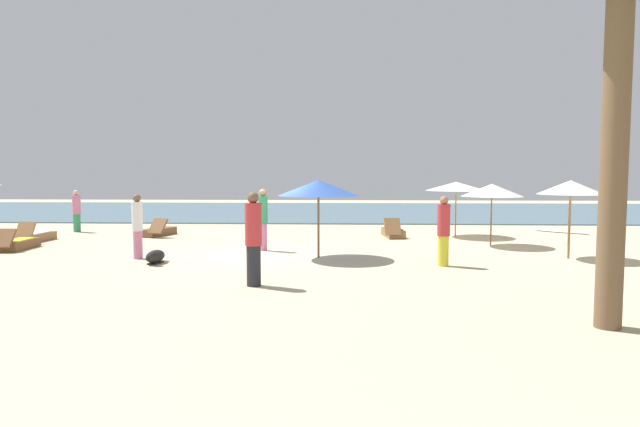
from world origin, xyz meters
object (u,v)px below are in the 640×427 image
object	(u,v)px
person_0	(444,231)
person_4	(77,211)
person_3	(253,238)
umbrella_5	(492,190)
lounger_0	(35,236)
surfboard	(561,232)
lounger_1	(393,232)
person_1	(137,226)
umbrella_4	(456,186)
lounger_3	(18,244)
lounger_2	(158,231)
dog	(155,257)
umbrella_0	(318,188)
umbrella_2	(571,188)
person_2	(263,219)

from	to	relation	value
person_0	person_4	distance (m)	14.96
person_0	person_3	xyz separation A→B (m)	(-4.39, -2.63, 0.10)
umbrella_5	person_4	bearing A→B (deg)	167.56
lounger_0	surfboard	size ratio (longest dim) A/B	0.88
lounger_1	surfboard	distance (m)	6.96
person_1	person_0	bearing A→B (deg)	-5.60
person_4	surfboard	world-z (taller)	person_4
umbrella_4	umbrella_5	world-z (taller)	umbrella_4
umbrella_4	umbrella_5	size ratio (longest dim) A/B	1.12
lounger_0	lounger_3	distance (m)	1.95
lounger_2	dog	size ratio (longest dim) A/B	2.14
umbrella_0	lounger_1	distance (m)	5.82
lounger_3	dog	size ratio (longest dim) A/B	2.06
person_0	person_3	world-z (taller)	person_3
lounger_0	surfboard	bearing A→B (deg)	10.83
lounger_2	person_4	world-z (taller)	person_4
surfboard	person_1	bearing A→B (deg)	-153.34
lounger_2	person_3	distance (m)	10.11
lounger_0	surfboard	xyz separation A→B (m)	(19.04, 3.64, -0.14)
umbrella_2	person_0	size ratio (longest dim) A/B	1.21
person_1	person_3	xyz separation A→B (m)	(3.76, -3.43, 0.09)
person_0	person_2	xyz separation A→B (m)	(-4.96, 2.51, 0.07)
person_2	person_3	size ratio (longest dim) A/B	0.95
umbrella_2	person_1	distance (m)	11.88
umbrella_2	lounger_1	size ratio (longest dim) A/B	1.26
person_4	person_3	bearing A→B (deg)	-48.78
person_2	surfboard	world-z (taller)	person_2
person_2	lounger_3	bearing A→B (deg)	-179.06
umbrella_0	umbrella_4	size ratio (longest dim) A/B	1.01
umbrella_2	surfboard	world-z (taller)	umbrella_2
dog	surfboard	bearing A→B (deg)	30.72
umbrella_0	person_4	world-z (taller)	umbrella_0
lounger_1	lounger_2	xyz separation A→B (m)	(-8.69, -0.04, -0.01)
umbrella_2	lounger_2	distance (m)	14.02
lounger_0	umbrella_0	bearing A→B (deg)	-17.43
lounger_2	person_4	xyz separation A→B (m)	(-3.66, 1.17, 0.67)
lounger_0	dog	bearing A→B (deg)	-37.37
umbrella_0	surfboard	size ratio (longest dim) A/B	1.18
person_3	surfboard	world-z (taller)	person_3
person_0	person_3	size ratio (longest dim) A/B	0.90
umbrella_2	umbrella_4	bearing A→B (deg)	112.17
umbrella_5	lounger_3	bearing A→B (deg)	-174.10
umbrella_4	lounger_2	xyz separation A→B (m)	(-11.00, -0.36, -1.68)
lounger_0	lounger_3	bearing A→B (deg)	-74.39
umbrella_0	person_0	distance (m)	3.58
person_4	dog	distance (m)	9.29
umbrella_5	dog	size ratio (longest dim) A/B	2.39
umbrella_5	lounger_3	xyz separation A→B (m)	(-14.72, -1.52, -1.61)
surfboard	lounger_1	bearing A→B (deg)	-165.27
lounger_0	dog	size ratio (longest dim) A/B	2.01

